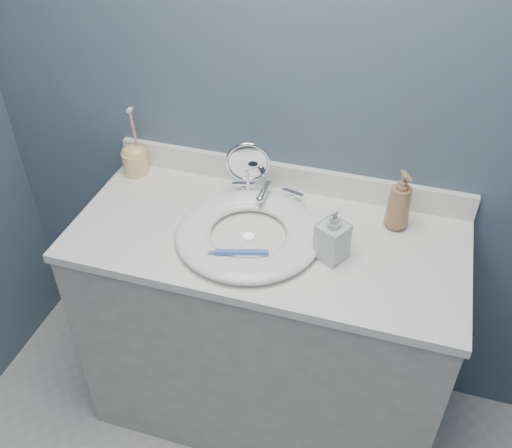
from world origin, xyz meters
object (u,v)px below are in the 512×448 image
at_px(makeup_mirror, 248,169).
at_px(soap_bottle_amber, 400,200).
at_px(toothbrush_holder, 135,158).
at_px(soap_bottle_clear, 333,234).

relative_size(makeup_mirror, soap_bottle_amber, 1.08).
bearing_deg(makeup_mirror, toothbrush_holder, 160.39).
xyz_separation_m(soap_bottle_amber, soap_bottle_clear, (-0.17, -0.20, -0.01)).
bearing_deg(makeup_mirror, soap_bottle_clear, -48.22).
height_order(makeup_mirror, soap_bottle_amber, makeup_mirror).
height_order(soap_bottle_amber, soap_bottle_clear, soap_bottle_amber).
bearing_deg(toothbrush_holder, soap_bottle_amber, -2.29).
height_order(soap_bottle_clear, toothbrush_holder, toothbrush_holder).
xyz_separation_m(soap_bottle_clear, toothbrush_holder, (-0.75, 0.24, -0.03)).
bearing_deg(soap_bottle_clear, makeup_mirror, 174.74).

